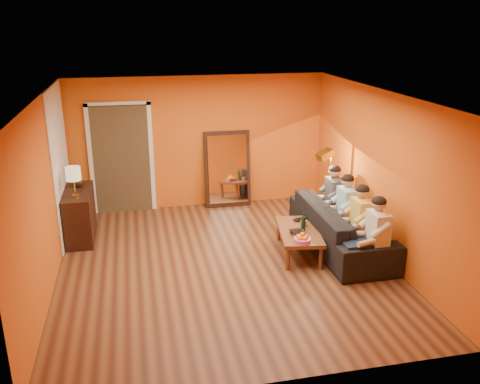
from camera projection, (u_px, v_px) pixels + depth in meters
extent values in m
cube|color=brown|center=(225.00, 265.00, 7.87)|extent=(5.00, 5.50, 0.00)
cube|color=white|center=(223.00, 96.00, 7.02)|extent=(5.00, 5.50, 0.00)
cube|color=#C85B17|center=(199.00, 143.00, 9.99)|extent=(5.00, 0.00, 2.60)
cube|color=#C85B17|center=(44.00, 197.00, 6.95)|extent=(0.00, 5.50, 2.60)
cube|color=#C85B17|center=(381.00, 175.00, 7.94)|extent=(0.00, 5.50, 2.60)
cube|color=white|center=(61.00, 163.00, 8.57)|extent=(0.02, 1.90, 2.58)
cube|color=#3F2D19|center=(122.00, 158.00, 9.84)|extent=(1.06, 0.30, 2.10)
cube|color=white|center=(91.00, 161.00, 9.62)|extent=(0.08, 0.06, 2.20)
cube|color=white|center=(152.00, 158.00, 9.85)|extent=(0.08, 0.06, 2.20)
cube|color=white|center=(117.00, 104.00, 9.38)|extent=(1.22, 0.06, 0.08)
cube|color=black|center=(227.00, 169.00, 10.16)|extent=(0.92, 0.27, 1.51)
cube|color=white|center=(228.00, 169.00, 10.12)|extent=(0.78, 0.21, 1.35)
cube|color=black|center=(80.00, 215.00, 8.71)|extent=(0.44, 1.18, 0.85)
imported|color=black|center=(341.00, 226.00, 8.38)|extent=(2.51, 0.98, 0.73)
cylinder|color=black|center=(303.00, 222.00, 8.01)|extent=(0.07, 0.07, 0.31)
imported|color=#B27F3F|center=(304.00, 223.00, 8.22)|extent=(0.12, 0.12, 0.10)
imported|color=black|center=(303.00, 220.00, 8.45)|extent=(0.33, 0.27, 0.02)
imported|color=black|center=(292.00, 235.00, 7.87)|extent=(0.18, 0.24, 0.02)
imported|color=#9F2212|center=(293.00, 234.00, 7.88)|extent=(0.23, 0.29, 0.02)
imported|color=black|center=(292.00, 233.00, 7.85)|extent=(0.22, 0.27, 0.02)
imported|color=black|center=(78.00, 181.00, 8.77)|extent=(0.20, 0.20, 0.21)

